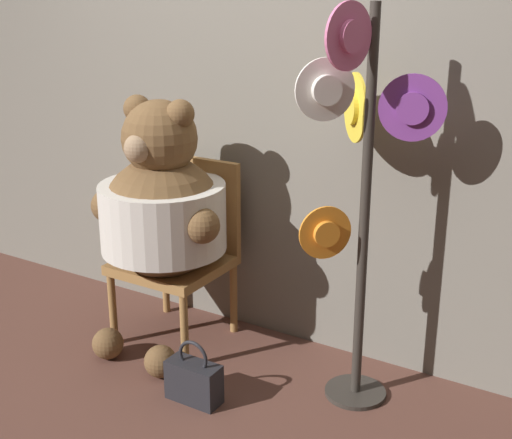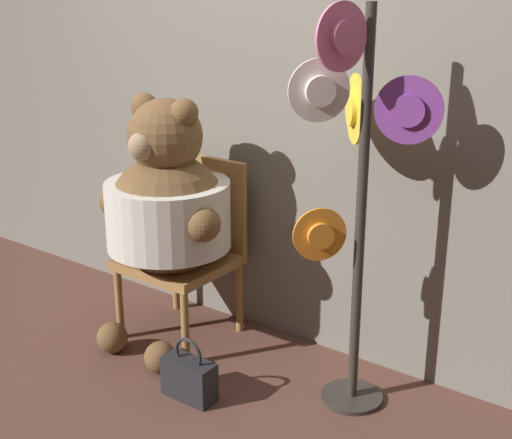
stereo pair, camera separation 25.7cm
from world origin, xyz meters
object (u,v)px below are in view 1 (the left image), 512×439
object	(u,v)px
chair	(182,245)
teddy_bear	(162,209)
hat_display_rack	(357,175)
handbag_on_ground	(194,380)

from	to	relation	value
chair	teddy_bear	world-z (taller)	teddy_bear
hat_display_rack	teddy_bear	bearing A→B (deg)	-176.67
teddy_bear	chair	bearing A→B (deg)	94.28
teddy_bear	handbag_on_ground	size ratio (longest dim) A/B	4.29
chair	handbag_on_ground	distance (m)	0.78
chair	teddy_bear	xyz separation A→B (m)	(0.01, -0.17, 0.25)
chair	handbag_on_ground	size ratio (longest dim) A/B	3.10
teddy_bear	hat_display_rack	world-z (taller)	hat_display_rack
chair	handbag_on_ground	world-z (taller)	chair
hat_display_rack	handbag_on_ground	size ratio (longest dim) A/B	5.79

